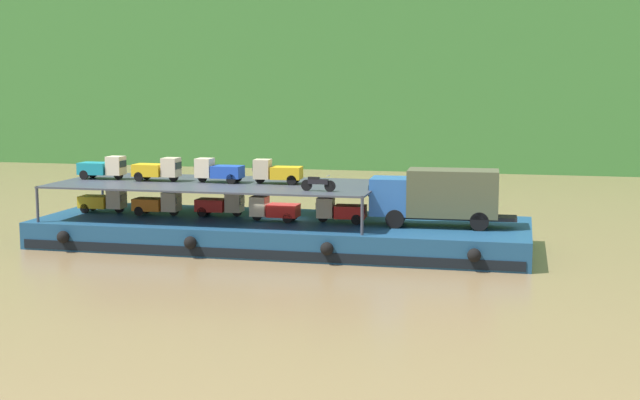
# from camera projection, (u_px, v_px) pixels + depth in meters

# --- Properties ---
(ground_plane) EXTENTS (400.00, 400.00, 0.00)m
(ground_plane) POSITION_uv_depth(u_px,v_px,m) (281.00, 246.00, 49.72)
(ground_plane) COLOR olive
(cargo_barge) EXTENTS (27.72, 9.25, 1.50)m
(cargo_barge) POSITION_uv_depth(u_px,v_px,m) (281.00, 233.00, 49.59)
(cargo_barge) COLOR navy
(cargo_barge) RESTS_ON ground
(covered_lorry) EXTENTS (7.92, 2.54, 3.10)m
(covered_lorry) POSITION_uv_depth(u_px,v_px,m) (438.00, 195.00, 47.01)
(covered_lorry) COLOR #285BA3
(covered_lorry) RESTS_ON cargo_barge
(cargo_rack) EXTENTS (18.52, 7.91, 2.00)m
(cargo_rack) POSITION_uv_depth(u_px,v_px,m) (217.00, 184.00, 50.10)
(cargo_rack) COLOR #383D47
(cargo_rack) RESTS_ON cargo_barge
(mini_truck_lower_stern) EXTENTS (2.76, 1.24, 1.38)m
(mini_truck_lower_stern) POSITION_uv_depth(u_px,v_px,m) (104.00, 201.00, 52.22)
(mini_truck_lower_stern) COLOR gold
(mini_truck_lower_stern) RESTS_ON cargo_barge
(mini_truck_lower_aft) EXTENTS (2.74, 1.20, 1.38)m
(mini_truck_lower_aft) POSITION_uv_depth(u_px,v_px,m) (158.00, 204.00, 51.09)
(mini_truck_lower_aft) COLOR orange
(mini_truck_lower_aft) RESTS_ON cargo_barge
(mini_truck_lower_mid) EXTENTS (2.75, 1.22, 1.38)m
(mini_truck_lower_mid) POSITION_uv_depth(u_px,v_px,m) (221.00, 204.00, 50.81)
(mini_truck_lower_mid) COLOR red
(mini_truck_lower_mid) RESTS_ON cargo_barge
(mini_truck_lower_fore) EXTENTS (2.76, 1.23, 1.38)m
(mini_truck_lower_fore) POSITION_uv_depth(u_px,v_px,m) (274.00, 209.00, 48.92)
(mini_truck_lower_fore) COLOR red
(mini_truck_lower_fore) RESTS_ON cargo_barge
(mini_truck_lower_bow) EXTENTS (2.79, 1.29, 1.38)m
(mini_truck_lower_bow) POSITION_uv_depth(u_px,v_px,m) (340.00, 210.00, 48.42)
(mini_truck_lower_bow) COLOR red
(mini_truck_lower_bow) RESTS_ON cargo_barge
(mini_truck_upper_stern) EXTENTS (2.74, 1.20, 1.38)m
(mini_truck_upper_stern) POSITION_uv_depth(u_px,v_px,m) (103.00, 168.00, 51.98)
(mini_truck_upper_stern) COLOR teal
(mini_truck_upper_stern) RESTS_ON cargo_rack
(mini_truck_upper_mid) EXTENTS (2.75, 1.22, 1.38)m
(mini_truck_upper_mid) POSITION_uv_depth(u_px,v_px,m) (158.00, 169.00, 50.98)
(mini_truck_upper_mid) COLOR gold
(mini_truck_upper_mid) RESTS_ON cargo_rack
(mini_truck_upper_fore) EXTENTS (2.76, 1.23, 1.38)m
(mini_truck_upper_fore) POSITION_uv_depth(u_px,v_px,m) (218.00, 171.00, 50.25)
(mini_truck_upper_fore) COLOR #1E47B7
(mini_truck_upper_fore) RESTS_ON cargo_rack
(mini_truck_upper_bow) EXTENTS (2.79, 1.29, 1.38)m
(mini_truck_upper_bow) POSITION_uv_depth(u_px,v_px,m) (277.00, 172.00, 49.62)
(mini_truck_upper_bow) COLOR gold
(mini_truck_upper_bow) RESTS_ON cargo_rack
(motorcycle_upper_port) EXTENTS (1.90, 0.55, 0.87)m
(motorcycle_upper_port) POSITION_uv_depth(u_px,v_px,m) (318.00, 183.00, 46.29)
(motorcycle_upper_port) COLOR black
(motorcycle_upper_port) RESTS_ON cargo_rack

